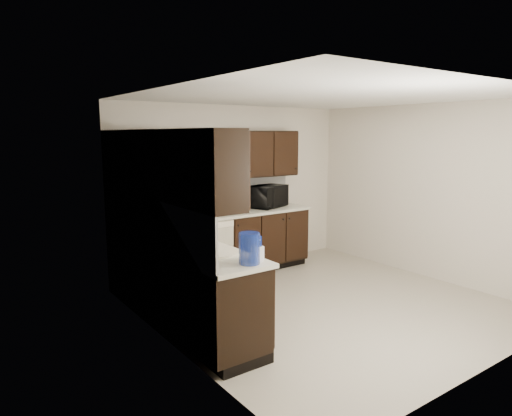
{
  "coord_description": "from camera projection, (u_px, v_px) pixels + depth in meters",
  "views": [
    {
      "loc": [
        -3.81,
        -3.87,
        2.07
      ],
      "look_at": [
        -0.59,
        0.6,
        1.18
      ],
      "focal_mm": 32.0,
      "sensor_mm": 36.0,
      "label": 1
    }
  ],
  "objects": [
    {
      "name": "floor",
      "position": [
        323.0,
        304.0,
        5.63
      ],
      "size": [
        4.0,
        4.0,
        0.0
      ],
      "primitive_type": "plane",
      "color": "#A59C89",
      "rests_on": "ground"
    },
    {
      "name": "wall_back",
      "position": [
        234.0,
        188.0,
        7.03
      ],
      "size": [
        4.0,
        0.02,
        2.5
      ],
      "primitive_type": "cube",
      "color": "beige",
      "rests_on": "floor"
    },
    {
      "name": "toaster_oven",
      "position": [
        139.0,
        214.0,
        5.87
      ],
      "size": [
        0.41,
        0.35,
        0.22
      ],
      "primitive_type": "cube",
      "rotation": [
        0.0,
        0.0,
        0.32
      ],
      "color": "silver",
      "rests_on": "countertop"
    },
    {
      "name": "blue_pitcher",
      "position": [
        249.0,
        248.0,
        4.0
      ],
      "size": [
        0.2,
        0.2,
        0.28
      ],
      "primitive_type": "cylinder",
      "rotation": [
        0.0,
        0.0,
        0.07
      ],
      "color": "navy",
      "rests_on": "countertop"
    },
    {
      "name": "paper_towel_roll",
      "position": [
        158.0,
        214.0,
        5.64
      ],
      "size": [
        0.17,
        0.17,
        0.3
      ],
      "primitive_type": "cylinder",
      "rotation": [
        0.0,
        0.0,
        -0.3
      ],
      "color": "silver",
      "rests_on": "countertop"
    },
    {
      "name": "soap_bottle_a",
      "position": [
        257.0,
        250.0,
        4.09
      ],
      "size": [
        0.1,
        0.1,
        0.21
      ],
      "primitive_type": "imported",
      "rotation": [
        0.0,
        0.0,
        -0.05
      ],
      "color": "gray",
      "rests_on": "countertop"
    },
    {
      "name": "upper_cabinets",
      "position": [
        195.0,
        158.0,
        5.67
      ],
      "size": [
        3.0,
        2.8,
        0.7
      ],
      "color": "black",
      "rests_on": "wall_back"
    },
    {
      "name": "wall_left",
      "position": [
        172.0,
        223.0,
        4.27
      ],
      "size": [
        0.02,
        4.0,
        2.5
      ],
      "primitive_type": "cube",
      "color": "beige",
      "rests_on": "floor"
    },
    {
      "name": "sink",
      "position": [
        203.0,
        256.0,
        4.51
      ],
      "size": [
        0.54,
        0.82,
        0.42
      ],
      "color": "beige",
      "rests_on": "countertop"
    },
    {
      "name": "ceiling",
      "position": [
        329.0,
        96.0,
        5.23
      ],
      "size": [
        4.0,
        4.0,
        0.0
      ],
      "primitive_type": "plane",
      "rotation": [
        3.14,
        0.0,
        0.0
      ],
      "color": "white",
      "rests_on": "wall_back"
    },
    {
      "name": "backsplash",
      "position": [
        183.0,
        205.0,
        5.79
      ],
      "size": [
        3.0,
        2.8,
        0.48
      ],
      "color": "silver",
      "rests_on": "countertop"
    },
    {
      "name": "storage_bin",
      "position": [
        186.0,
        236.0,
        4.68
      ],
      "size": [
        0.49,
        0.38,
        0.18
      ],
      "primitive_type": "cube",
      "rotation": [
        0.0,
        0.0,
        -0.08
      ],
      "color": "silver",
      "rests_on": "countertop"
    },
    {
      "name": "soap_bottle_b",
      "position": [
        158.0,
        228.0,
        4.93
      ],
      "size": [
        0.13,
        0.13,
        0.25
      ],
      "primitive_type": "imported",
      "rotation": [
        0.0,
        0.0,
        0.35
      ],
      "color": "gray",
      "rests_on": "countertop"
    },
    {
      "name": "microwave",
      "position": [
        267.0,
        196.0,
        7.11
      ],
      "size": [
        0.72,
        0.61,
        0.34
      ],
      "primitive_type": "imported",
      "rotation": [
        0.0,
        0.0,
        0.36
      ],
      "color": "black",
      "rests_on": "countertop"
    },
    {
      "name": "teal_tumbler",
      "position": [
        199.0,
        233.0,
        4.88
      ],
      "size": [
        0.1,
        0.1,
        0.18
      ],
      "primitive_type": "cylinder",
      "rotation": [
        0.0,
        0.0,
        -0.35
      ],
      "color": "#0C7484",
      "rests_on": "countertop"
    },
    {
      "name": "wall_right",
      "position": [
        426.0,
        192.0,
        6.58
      ],
      "size": [
        0.02,
        4.0,
        2.5
      ],
      "primitive_type": "cube",
      "color": "beige",
      "rests_on": "floor"
    },
    {
      "name": "dishwasher",
      "position": [
        215.0,
        246.0,
        6.26
      ],
      "size": [
        0.58,
        0.04,
        0.78
      ],
      "color": "beige",
      "rests_on": "lower_cabinets"
    },
    {
      "name": "lower_cabinets",
      "position": [
        207.0,
        264.0,
        5.87
      ],
      "size": [
        3.0,
        2.8,
        0.9
      ],
      "color": "black",
      "rests_on": "floor"
    },
    {
      "name": "countertop",
      "position": [
        206.0,
        226.0,
        5.78
      ],
      "size": [
        3.03,
        2.83,
        0.04
      ],
      "color": "beige",
      "rests_on": "lower_cabinets"
    },
    {
      "name": "wall_front",
      "position": [
        494.0,
        233.0,
        3.82
      ],
      "size": [
        4.0,
        0.02,
        2.5
      ],
      "primitive_type": "cube",
      "color": "beige",
      "rests_on": "floor"
    }
  ]
}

